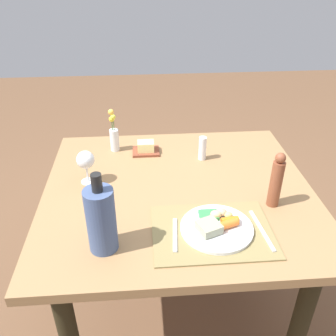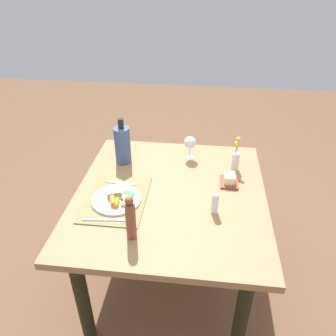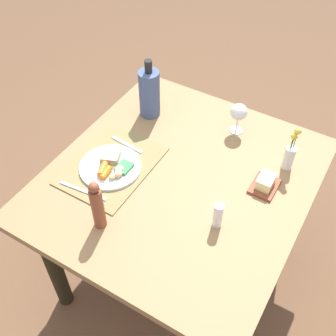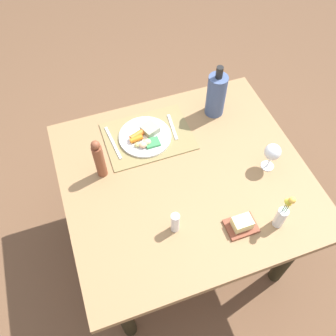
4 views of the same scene
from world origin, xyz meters
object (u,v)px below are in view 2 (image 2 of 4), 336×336
at_px(butter_dish, 229,180).
at_px(cooler_bottle, 123,145).
at_px(dining_table, 170,208).
at_px(knife, 104,220).
at_px(flower_vase, 236,157).
at_px(salt_shaker, 215,203).
at_px(wine_glass, 190,143).
at_px(fork, 120,183).
at_px(dinner_plate, 117,198).
at_px(pepper_mill, 131,219).

height_order(butter_dish, cooler_bottle, cooler_bottle).
height_order(dining_table, cooler_bottle, cooler_bottle).
xyz_separation_m(knife, butter_dish, (-0.40, 0.62, 0.01)).
bearing_deg(knife, flower_vase, 124.47).
height_order(knife, salt_shaker, salt_shaker).
xyz_separation_m(salt_shaker, cooler_bottle, (-0.42, -0.56, 0.06)).
bearing_deg(dining_table, wine_glass, 168.06).
distance_m(wine_glass, butter_dish, 0.36).
distance_m(dining_table, butter_dish, 0.37).
relative_size(knife, flower_vase, 1.01).
xyz_separation_m(fork, salt_shaker, (0.18, 0.53, 0.05)).
bearing_deg(knife, butter_dish, 117.20).
xyz_separation_m(flower_vase, cooler_bottle, (-0.01, -0.69, 0.04)).
bearing_deg(salt_shaker, dinner_plate, -93.28).
bearing_deg(pepper_mill, knife, -120.01).
bearing_deg(dinner_plate, salt_shaker, 86.72).
bearing_deg(knife, pepper_mill, 54.46).
bearing_deg(salt_shaker, fork, -108.79).
xyz_separation_m(dinner_plate, pepper_mill, (0.25, 0.13, 0.09)).
height_order(flower_vase, pepper_mill, pepper_mill).
relative_size(dinner_plate, cooler_bottle, 0.89).
distance_m(dinner_plate, cooler_bottle, 0.41).
bearing_deg(butter_dish, pepper_mill, -43.45).
relative_size(fork, cooler_bottle, 0.58).
bearing_deg(cooler_bottle, dining_table, 48.79).
bearing_deg(wine_glass, knife, -29.90).
height_order(wine_glass, butter_dish, wine_glass).
xyz_separation_m(knife, wine_glass, (-0.65, 0.37, 0.10)).
bearing_deg(dinner_plate, wine_glass, 144.47).
bearing_deg(cooler_bottle, pepper_mill, 16.32).
distance_m(flower_vase, cooler_bottle, 0.69).
xyz_separation_m(dinner_plate, cooler_bottle, (-0.40, -0.06, 0.10)).
relative_size(dining_table, cooler_bottle, 3.83).
height_order(dinner_plate, knife, dinner_plate).
xyz_separation_m(dining_table, fork, (-0.04, -0.29, 0.12)).
height_order(fork, wine_glass, wine_glass).
xyz_separation_m(fork, butter_dish, (-0.09, 0.61, 0.01)).
bearing_deg(wine_glass, dining_table, -11.94).
bearing_deg(pepper_mill, cooler_bottle, -163.68).
bearing_deg(cooler_bottle, dinner_plate, 8.09).
height_order(dinner_plate, cooler_bottle, cooler_bottle).
bearing_deg(dining_table, cooler_bottle, -131.21).
relative_size(knife, salt_shaker, 1.89).
bearing_deg(salt_shaker, flower_vase, 163.73).
height_order(fork, knife, same).
bearing_deg(pepper_mill, wine_glass, 163.55).
height_order(fork, cooler_bottle, cooler_bottle).
height_order(dining_table, butter_dish, butter_dish).
height_order(dinner_plate, pepper_mill, pepper_mill).
distance_m(butter_dish, cooler_bottle, 0.68).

